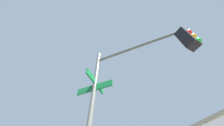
# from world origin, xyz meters

# --- Properties ---
(traffic_signal_near) EXTENTS (2.84, 2.32, 5.36)m
(traffic_signal_near) POSITION_xyz_m (-6.28, -6.28, 3.79)
(traffic_signal_near) COLOR #474C47
(traffic_signal_near) RESTS_ON ground_plane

